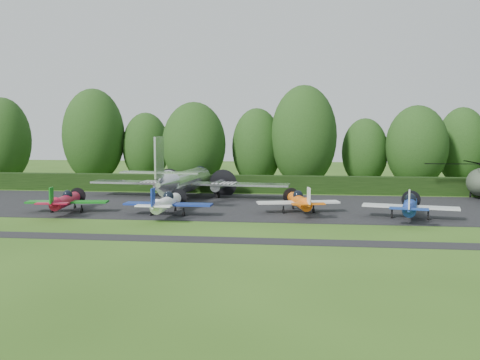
# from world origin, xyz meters

# --- Properties ---
(ground) EXTENTS (160.00, 160.00, 0.00)m
(ground) POSITION_xyz_m (0.00, 0.00, 0.00)
(ground) COLOR #2A4D15
(ground) RESTS_ON ground
(apron) EXTENTS (70.00, 18.00, 0.01)m
(apron) POSITION_xyz_m (0.00, 10.00, 0.00)
(apron) COLOR black
(apron) RESTS_ON ground
(taxiway_verge) EXTENTS (70.00, 2.00, 0.00)m
(taxiway_verge) POSITION_xyz_m (0.00, -6.00, 0.00)
(taxiway_verge) COLOR black
(taxiway_verge) RESTS_ON ground
(hedgerow) EXTENTS (90.00, 1.60, 2.00)m
(hedgerow) POSITION_xyz_m (0.00, 21.00, 0.00)
(hedgerow) COLOR black
(hedgerow) RESTS_ON ground
(transport_plane) EXTENTS (21.73, 16.66, 6.96)m
(transport_plane) POSITION_xyz_m (-7.47, 14.00, 1.94)
(transport_plane) COLOR silver
(transport_plane) RESTS_ON ground
(light_plane_red) EXTENTS (7.14, 7.51, 2.75)m
(light_plane_red) POSITION_xyz_m (-15.84, 3.56, 1.14)
(light_plane_red) COLOR maroon
(light_plane_red) RESTS_ON ground
(light_plane_white) EXTENTS (7.57, 7.96, 2.91)m
(light_plane_white) POSITION_xyz_m (-6.56, 2.84, 1.21)
(light_plane_white) COLOR white
(light_plane_white) RESTS_ON ground
(light_plane_orange) EXTENTS (7.23, 7.60, 2.78)m
(light_plane_orange) POSITION_xyz_m (4.56, 5.68, 1.16)
(light_plane_orange) COLOR orange
(light_plane_orange) RESTS_ON ground
(light_plane_blue) EXTENTS (7.64, 8.03, 2.94)m
(light_plane_blue) POSITION_xyz_m (13.53, 3.66, 1.22)
(light_plane_blue) COLOR navy
(light_plane_blue) RESTS_ON ground
(tree_0) EXTENTS (7.54, 7.54, 11.71)m
(tree_0) POSITION_xyz_m (-36.29, 28.33, 5.84)
(tree_0) COLOR black
(tree_0) RESTS_ON ground
(tree_1) EXTENTS (6.49, 6.49, 10.10)m
(tree_1) POSITION_xyz_m (-1.26, 28.77, 5.04)
(tree_1) COLOR black
(tree_1) RESTS_ON ground
(tree_3) EXTENTS (8.34, 8.34, 12.93)m
(tree_3) POSITION_xyz_m (4.82, 27.70, 6.45)
(tree_3) COLOR black
(tree_3) RESTS_ON ground
(tree_4) EXTENTS (6.49, 6.49, 9.68)m
(tree_4) POSITION_xyz_m (-17.11, 31.96, 4.83)
(tree_4) COLOR black
(tree_4) RESTS_ON ground
(tree_5) EXTENTS (7.72, 7.72, 10.38)m
(tree_5) POSITION_xyz_m (19.00, 29.00, 5.18)
(tree_5) COLOR black
(tree_5) RESTS_ON ground
(tree_6) EXTENTS (5.95, 5.95, 8.80)m
(tree_6) POSITION_xyz_m (12.76, 30.56, 4.39)
(tree_6) COLOR black
(tree_6) RESTS_ON ground
(tree_7) EXTENTS (6.54, 6.54, 10.28)m
(tree_7) POSITION_xyz_m (25.59, 33.03, 5.13)
(tree_7) COLOR black
(tree_7) RESTS_ON ground
(tree_8) EXTENTS (8.47, 8.47, 12.95)m
(tree_8) POSITION_xyz_m (-24.12, 30.50, 6.46)
(tree_8) COLOR black
(tree_8) RESTS_ON ground
(tree_9) EXTENTS (8.14, 8.14, 10.83)m
(tree_9) POSITION_xyz_m (-9.10, 26.49, 5.41)
(tree_9) COLOR black
(tree_9) RESTS_ON ground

